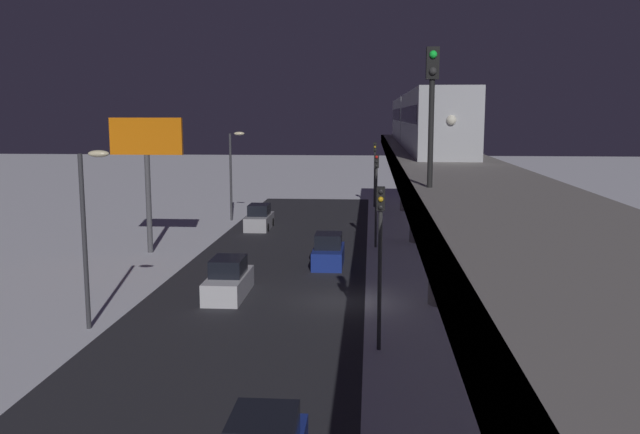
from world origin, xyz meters
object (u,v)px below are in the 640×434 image
Objects in this scene: traffic_light_mid at (376,187)px; traffic_light_far at (375,165)px; traffic_light_near at (380,244)px; commercial_billboard at (147,150)px; sedan_white at (229,281)px; rail_signal at (432,93)px; sedan_silver at (259,219)px; subway_train at (421,119)px; sedan_blue at (328,253)px.

traffic_light_mid is 1.00× the size of traffic_light_far.
commercial_billboard reaches higher than traffic_light_near.
commercial_billboard is at bearing -54.23° from sedan_white.
rail_signal is 18.07m from sedan_white.
traffic_light_near and traffic_light_far have the same top height.
rail_signal reaches higher than traffic_light_far.
commercial_billboard reaches higher than sedan_silver.
traffic_light_near is (-9.30, 27.69, 3.41)m from sedan_silver.
subway_train is 24.07m from traffic_light_near.
traffic_light_far is (3.15, -17.84, -4.58)m from subway_train.
sedan_silver is (10.63, -33.33, -8.93)m from rail_signal.
traffic_light_far reaches higher than sedan_silver.
traffic_light_near is (-7.50, 7.35, 3.40)m from sedan_white.
traffic_light_mid is (1.33, -26.28, -5.52)m from rail_signal.
commercial_billboard is (18.15, 5.66, -1.94)m from subway_train.
sedan_white is at bearing -44.42° from traffic_light_near.
sedan_silver is 0.96× the size of sedan_white.
rail_signal is 0.62× the size of traffic_light_far.
commercial_billboard is at bearing 60.13° from sedan_silver.
commercial_billboard is (15.00, 23.50, 2.63)m from traffic_light_far.
traffic_light_mid is (-7.50, -13.28, 3.40)m from sedan_white.
sedan_blue is 0.46× the size of commercial_billboard.
traffic_light_mid is (3.15, 2.79, -4.58)m from subway_train.
rail_signal is at bearing 92.89° from traffic_light_mid.
traffic_light_far is (-2.90, -26.56, 3.40)m from sedan_blue.
traffic_light_mid is at bearing -169.16° from commercial_billboard.
rail_signal reaches higher than commercial_billboard.
traffic_light_far is 0.72× the size of commercial_billboard.
sedan_silver is at bearing -37.18° from traffic_light_mid.
traffic_light_mid is at bearing 90.00° from traffic_light_far.
subway_train is 8.36× the size of sedan_silver.
subway_train is 13.27m from sedan_blue.
rail_signal is at bearing 107.68° from sedan_silver.
traffic_light_mid reaches higher than sedan_silver.
commercial_billboard is (12.10, -3.05, 6.03)m from sedan_blue.
sedan_blue is 15.37m from traffic_light_near.
traffic_light_near is at bearing 90.00° from traffic_light_far.
commercial_billboard is (15.00, 2.87, 2.63)m from traffic_light_mid.
sedan_white is 11.04m from traffic_light_near.
sedan_silver is 1.09× the size of sedan_blue.
sedan_white is at bearing 77.53° from traffic_light_far.
traffic_light_far is at bearing -122.55° from commercial_billboard.
traffic_light_far is at bearing 83.77° from sedan_blue.
subway_train is 20.86m from sedan_white.
sedan_silver is at bearing -72.32° from rail_signal.
sedan_white is at bearing -55.81° from rail_signal.
subway_train is 18.69m from traffic_light_far.
rail_signal is 36.11m from sedan_silver.
traffic_light_near reaches higher than sedan_silver.
subway_train reaches higher than sedan_white.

